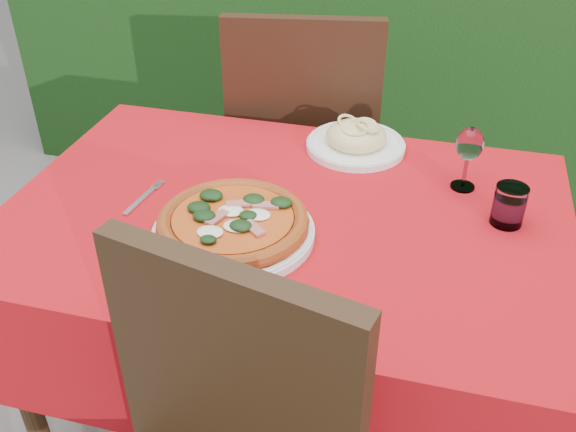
% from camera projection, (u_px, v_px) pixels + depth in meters
% --- Properties ---
extents(ground, '(60.00, 60.00, 0.00)m').
position_uv_depth(ground, '(286.00, 425.00, 1.86)').
color(ground, slate).
rests_on(ground, ground).
extents(dining_table, '(1.26, 0.86, 0.75)m').
position_uv_depth(dining_table, '(285.00, 263.00, 1.53)').
color(dining_table, '#412C14').
rests_on(dining_table, ground).
extents(chair_far, '(0.53, 0.53, 1.02)m').
position_uv_depth(chair_far, '(304.00, 141.00, 2.08)').
color(chair_far, black).
rests_on(chair_far, ground).
extents(pizza_plate, '(0.34, 0.34, 0.06)m').
position_uv_depth(pizza_plate, '(233.00, 225.00, 1.34)').
color(pizza_plate, silver).
rests_on(pizza_plate, dining_table).
extents(pasta_plate, '(0.26, 0.26, 0.07)m').
position_uv_depth(pasta_plate, '(356.00, 140.00, 1.67)').
color(pasta_plate, white).
rests_on(pasta_plate, dining_table).
extents(water_glass, '(0.07, 0.07, 0.09)m').
position_uv_depth(water_glass, '(509.00, 207.00, 1.38)').
color(water_glass, white).
rests_on(water_glass, dining_table).
extents(wine_glass, '(0.06, 0.06, 0.16)m').
position_uv_depth(wine_glass, '(469.00, 146.00, 1.46)').
color(wine_glass, silver).
rests_on(wine_glass, dining_table).
extents(fork, '(0.04, 0.17, 0.00)m').
position_uv_depth(fork, '(140.00, 201.00, 1.47)').
color(fork, silver).
rests_on(fork, dining_table).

